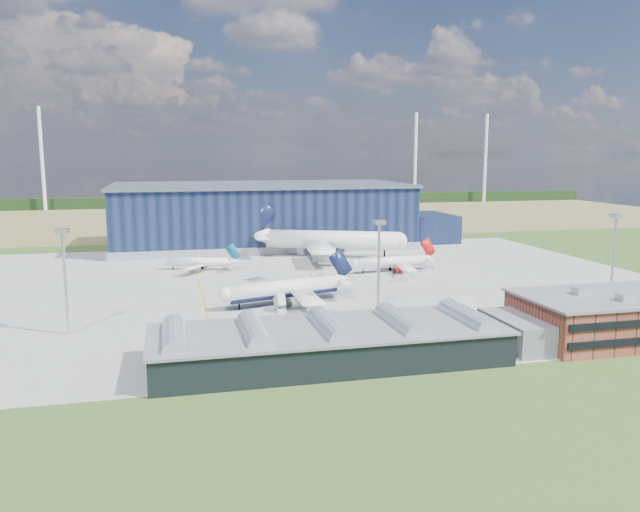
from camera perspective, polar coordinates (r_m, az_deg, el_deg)
The scene contains 21 objects.
ground at distance 177.03m, azimuth -0.92°, elevation -3.22°, with size 600.00×600.00×0.00m, color #2D4B1C.
apron at distance 186.57m, azimuth -1.60°, elevation -2.56°, with size 220.00×160.00×0.08m.
farmland at distance 392.31m, azimuth -8.07°, elevation 3.59°, with size 600.00×220.00×0.01m, color olive.
treeline at distance 471.36m, azimuth -9.06°, elevation 5.00°, with size 600.00×8.00×8.00m, color black.
hangar at distance 267.87m, azimuth -4.84°, elevation 3.53°, with size 145.00×62.00×26.10m.
ops_building at distance 146.94m, azimuth 26.27°, elevation -4.88°, with size 46.00×23.00×10.90m.
glass_concourse at distance 118.29m, azimuth 2.49°, elevation -7.75°, with size 78.00×23.00×8.60m.
light_mast_west at distance 142.13m, azimuth -22.35°, elevation -0.69°, with size 2.60×2.60×23.00m.
light_mast_center at distance 148.47m, azimuth 5.40°, elevation 0.38°, with size 2.60×2.60×23.00m.
light_mast_east at distance 180.36m, azimuth 25.32°, elevation 1.10°, with size 2.60×2.60×23.00m.
airliner_navy at distance 160.68m, azimuth -3.36°, elevation -2.18°, with size 39.47×38.61×12.87m, color white, non-canonical shape.
airliner_red at distance 205.83m, azimuth 6.48°, elevation -0.03°, with size 31.88×31.19×10.40m, color white, non-canonical shape.
airliner_widebody at distance 232.93m, azimuth 1.09°, elevation 2.37°, with size 63.05×61.68×20.56m, color white, non-canonical shape.
airliner_regional at distance 211.48m, azimuth -11.11°, elevation -0.10°, with size 27.46×26.86×8.95m, color white, non-canonical shape.
gse_van_a at distance 161.99m, azimuth 12.85°, elevation -4.15°, with size 2.68×6.13×2.68m, color silver.
gse_cart_a at distance 196.00m, azimuth -0.54°, elevation -1.81°, with size 1.81×2.71×1.17m, color silver.
gse_van_b at distance 190.88m, azimuth 7.50°, elevation -2.08°, with size 1.96×4.27×1.96m, color silver.
gse_cart_b at distance 199.90m, azimuth 0.18°, elevation -1.56°, with size 2.12×3.18×1.38m, color silver.
airstair at distance 154.60m, azimuth -3.73°, elevation -4.50°, with size 1.90×4.75×3.04m, color silver.
car_a at distance 149.03m, azimuth 3.27°, elevation -5.41°, with size 1.28×3.17×1.08m, color #99999E.
car_b at distance 131.04m, azimuth 2.29°, elevation -7.48°, with size 1.14×3.28×1.08m, color #99999E.
Camera 1 is at (-38.17, -168.56, 38.33)m, focal length 35.00 mm.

